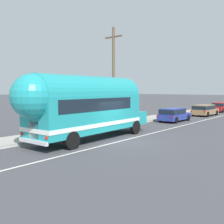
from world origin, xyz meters
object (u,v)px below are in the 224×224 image
Objects in this scene: painted_bus at (84,105)px; car_lead at (174,114)px; car_second at (204,109)px; utility_pole at (113,76)px; car_third at (220,107)px.

car_lead is at bearing 90.58° from painted_bus.
car_second is (0.15, 20.73, -1.51)m from painted_bus.
painted_bus is 2.54× the size of car_lead.
utility_pole is 1.98× the size of car_lead.
car_lead is 0.97× the size of car_second.
painted_bus is at bearing -89.46° from car_third.
utility_pole is at bearing -95.48° from car_third.
car_lead is 7.90m from car_second.
car_third is (-0.26, 28.23, -1.56)m from painted_bus.
car_second is at bearing 87.94° from car_lead.
utility_pole reaches higher than car_third.
car_second is at bearing -86.80° from car_third.
utility_pole is at bearing 112.18° from painted_bus.
car_second is 0.94× the size of car_third.
car_lead is 15.39m from car_third.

